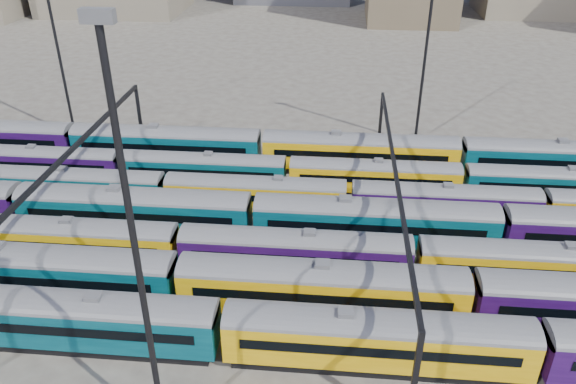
# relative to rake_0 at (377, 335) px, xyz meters

# --- Properties ---
(ground) EXTENTS (500.00, 500.00, 0.00)m
(ground) POSITION_rel_rake_0_xyz_m (-8.13, 15.00, -2.80)
(ground) COLOR #47423C
(ground) RESTS_ON ground
(rake_0) EXTENTS (107.89, 3.16, 5.33)m
(rake_0) POSITION_rel_rake_0_xyz_m (0.00, 0.00, 0.00)
(rake_0) COLOR black
(rake_0) RESTS_ON ground
(rake_1) EXTENTS (135.09, 3.29, 5.56)m
(rake_1) POSITION_rel_rake_0_xyz_m (7.29, 5.00, 0.12)
(rake_1) COLOR black
(rake_1) RESTS_ON ground
(rake_2) EXTENTS (120.76, 2.95, 4.96)m
(rake_2) POSITION_rel_rake_0_xyz_m (3.65, 10.00, -0.20)
(rake_2) COLOR black
(rake_2) RESTS_ON ground
(rake_3) EXTENTS (157.94, 3.30, 5.57)m
(rake_3) POSITION_rel_rake_0_xyz_m (-22.18, 15.00, 0.13)
(rake_3) COLOR black
(rake_3) RESTS_ON ground
(rake_4) EXTENTS (112.50, 2.75, 4.61)m
(rake_4) POSITION_rel_rake_0_xyz_m (-1.86, 20.00, -0.38)
(rake_4) COLOR black
(rake_4) RESTS_ON ground
(rake_5) EXTENTS (111.78, 2.73, 4.58)m
(rake_5) POSITION_rel_rake_0_xyz_m (-8.48, 25.00, -0.39)
(rake_5) COLOR black
(rake_5) RESTS_ON ground
(rake_6) EXTENTS (158.68, 3.31, 5.59)m
(rake_6) POSITION_rel_rake_0_xyz_m (-0.61, 30.00, 0.14)
(rake_6) COLOR black
(rake_6) RESTS_ON ground
(gantry_1) EXTENTS (0.35, 40.35, 8.03)m
(gantry_1) POSITION_rel_rake_0_xyz_m (-28.13, 15.00, 3.99)
(gantry_1) COLOR black
(gantry_1) RESTS_ON ground
(gantry_2) EXTENTS (0.35, 40.35, 8.03)m
(gantry_2) POSITION_rel_rake_0_xyz_m (1.87, 15.00, 3.99)
(gantry_2) COLOR black
(gantry_2) RESTS_ON ground
(mast_1) EXTENTS (1.40, 0.50, 25.60)m
(mast_1) POSITION_rel_rake_0_xyz_m (-38.13, 37.00, 11.17)
(mast_1) COLOR black
(mast_1) RESTS_ON ground
(mast_2) EXTENTS (1.40, 0.50, 25.60)m
(mast_2) POSITION_rel_rake_0_xyz_m (-13.13, -7.00, 11.17)
(mast_2) COLOR black
(mast_2) RESTS_ON ground
(mast_3) EXTENTS (1.40, 0.50, 25.60)m
(mast_3) POSITION_rel_rake_0_xyz_m (6.87, 39.00, 11.17)
(mast_3) COLOR black
(mast_3) RESTS_ON ground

